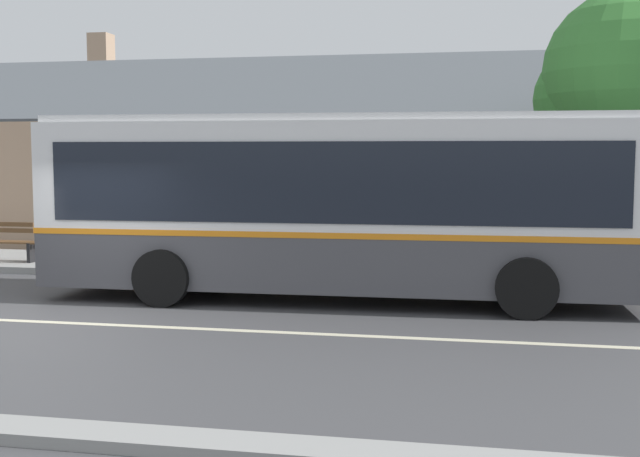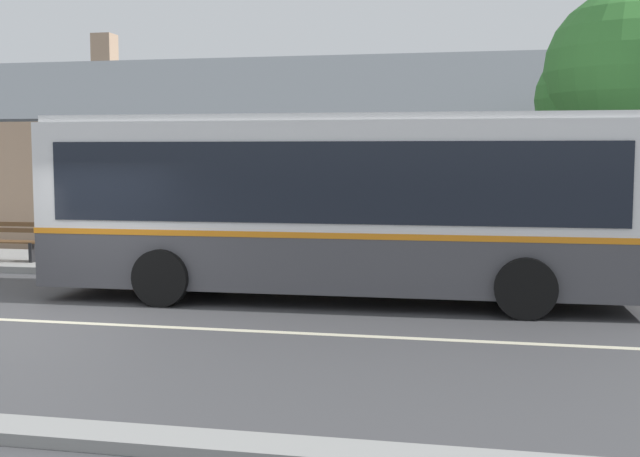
{
  "view_description": "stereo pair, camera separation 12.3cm",
  "coord_description": "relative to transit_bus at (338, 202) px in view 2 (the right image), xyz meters",
  "views": [
    {
      "loc": [
        6.39,
        -11.36,
        2.65
      ],
      "look_at": [
        3.45,
        3.65,
        1.21
      ],
      "focal_mm": 45.0,
      "sensor_mm": 36.0,
      "label": 1
    },
    {
      "loc": [
        6.51,
        -11.34,
        2.65
      ],
      "look_at": [
        3.45,
        3.65,
        1.21
      ],
      "focal_mm": 45.0,
      "sensor_mm": 36.0,
      "label": 2
    }
  ],
  "objects": [
    {
      "name": "street_tree_primary",
      "position": [
        5.38,
        3.89,
        2.44
      ],
      "size": [
        3.69,
        3.54,
        6.12
      ],
      "color": "#4C3828",
      "rests_on": "ground"
    },
    {
      "name": "lane_divider_stripe",
      "position": [
        -3.93,
        -2.9,
        -1.77
      ],
      "size": [
        60.0,
        0.16,
        0.01
      ],
      "primitive_type": "cube",
      "color": "beige",
      "rests_on": "ground"
    },
    {
      "name": "community_building",
      "position": [
        -3.66,
        10.7,
        0.12
      ],
      "size": [
        24.7,
        10.03,
        6.73
      ],
      "color": "tan",
      "rests_on": "ground"
    },
    {
      "name": "sidewalk_far",
      "position": [
        -3.93,
        3.1,
        -1.7
      ],
      "size": [
        60.0,
        3.0,
        0.15
      ],
      "primitive_type": "cube",
      "color": "gray",
      "rests_on": "ground"
    },
    {
      "name": "bench_by_building",
      "position": [
        -8.33,
        2.43,
        -1.2
      ],
      "size": [
        1.86,
        0.51,
        0.94
      ],
      "color": "brown",
      "rests_on": "sidewalk_far"
    },
    {
      "name": "transit_bus",
      "position": [
        0.0,
        0.0,
        0.0
      ],
      "size": [
        10.65,
        2.93,
        3.32
      ],
      "color": "#47474C",
      "rests_on": "ground"
    },
    {
      "name": "ground_plane",
      "position": [
        -3.93,
        -2.9,
        -1.78
      ],
      "size": [
        300.0,
        300.0,
        0.0
      ],
      "primitive_type": "plane",
      "color": "#424244"
    }
  ]
}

